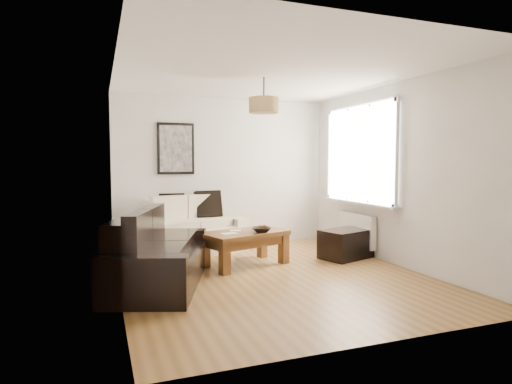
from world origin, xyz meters
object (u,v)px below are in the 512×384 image
object	(u,v)px
loveseat_cream	(190,226)
sofa_leather	(159,251)
coffee_table	(245,248)
ottoman	(346,244)

from	to	relation	value
loveseat_cream	sofa_leather	size ratio (longest dim) A/B	0.91
sofa_leather	coffee_table	xyz separation A→B (m)	(1.28, 0.56, -0.17)
coffee_table	ottoman	bearing A→B (deg)	-3.63
sofa_leather	coffee_table	distance (m)	1.41
ottoman	sofa_leather	bearing A→B (deg)	-170.93
loveseat_cream	sofa_leather	xyz separation A→B (m)	(-0.73, -1.70, -0.02)
loveseat_cream	ottoman	xyz separation A→B (m)	(2.15, -1.24, -0.21)
loveseat_cream	sofa_leather	world-z (taller)	loveseat_cream
coffee_table	sofa_leather	bearing A→B (deg)	-156.27
loveseat_cream	coffee_table	world-z (taller)	loveseat_cream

